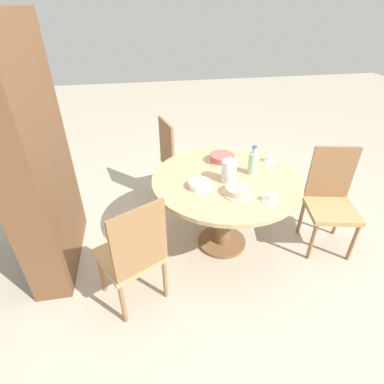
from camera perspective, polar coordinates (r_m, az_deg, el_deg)
The scene contains 13 objects.
ground_plane at distance 3.00m, azimuth 5.67°, elevation -9.53°, with size 14.00×14.00×0.00m, color #B2A893.
dining_table at distance 2.64m, azimuth 6.36°, elevation 0.09°, with size 1.27×1.27×0.73m.
chair_a at distance 2.22m, azimuth -11.11°, elevation -11.42°, with size 0.57×0.57×0.95m.
chair_b at distance 2.99m, azimuth 24.92°, elevation -1.27°, with size 0.50×0.50×0.95m.
chair_c at distance 3.42m, azimuth -2.72°, elevation 6.33°, with size 0.51×0.51×0.95m.
bookshelf at distance 2.57m, azimuth -27.07°, elevation 4.78°, with size 0.99×0.28×1.98m.
coffee_pot at distance 2.48m, azimuth 7.15°, elevation 4.11°, with size 0.12×0.12×0.22m.
water_bottle at distance 2.62m, azimuth 11.51°, elevation 5.51°, with size 0.08×0.08×0.26m.
cake_main at distance 2.82m, azimuth 5.76°, elevation 6.42°, with size 0.26×0.26×0.07m.
cake_second at distance 2.35m, azimuth 8.67°, elevation 0.25°, with size 0.22×0.22×0.06m.
cup_a at distance 2.90m, azimuth 14.62°, elevation 6.05°, with size 0.12×0.12×0.06m.
cup_b at distance 2.32m, azimuth 14.60°, elevation -1.19°, with size 0.12×0.12×0.06m.
plate_stack at distance 2.41m, azimuth 1.57°, elevation 1.40°, with size 0.19×0.19×0.05m.
Camera 1 is at (-2.12, 0.68, 2.01)m, focal length 28.00 mm.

